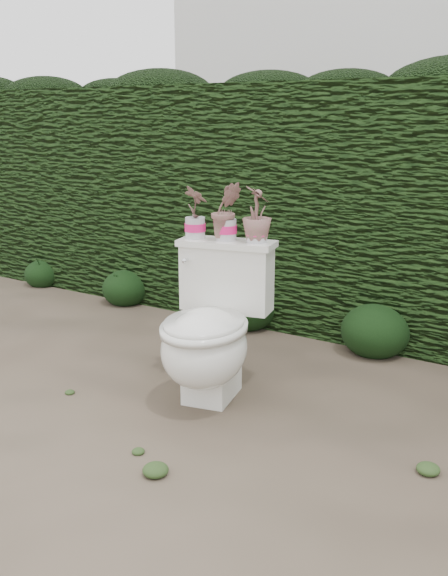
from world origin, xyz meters
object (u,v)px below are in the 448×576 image
Objects in this scene: toilet at (210,332)px; potted_plant_right at (257,216)px; potted_plant_center at (226,213)px; potted_plant_left at (195,213)px.

potted_plant_right is (0.10, 0.27, 0.55)m from toilet.
potted_plant_right is (0.16, 0.04, -0.01)m from potted_plant_center.
potted_plant_center is 0.16m from potted_plant_right.
potted_plant_right is at bearing -150.77° from potted_plant_left.
toilet is 2.98× the size of potted_plant_left.
potted_plant_center is 1.06× the size of potted_plant_right.
potted_plant_right reaches higher than potted_plant_left.
potted_plant_left is 0.34m from potted_plant_right.
potted_plant_left is at bearing 126.16° from toilet.
potted_plant_right is (0.33, 0.07, 0.00)m from potted_plant_left.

